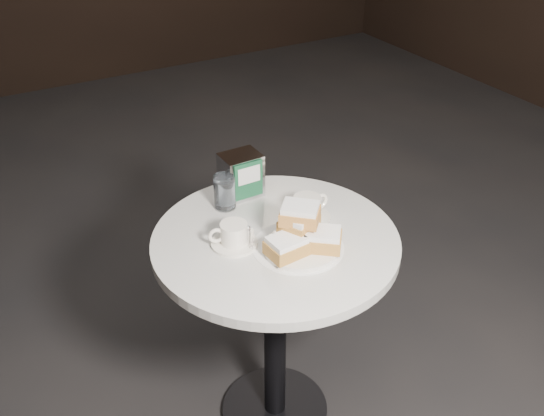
{
  "coord_description": "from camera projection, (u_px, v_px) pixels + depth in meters",
  "views": [
    {
      "loc": [
        -0.7,
        -1.21,
        1.73
      ],
      "look_at": [
        0.0,
        0.02,
        0.83
      ],
      "focal_mm": 40.0,
      "sensor_mm": 36.0,
      "label": 1
    }
  ],
  "objects": [
    {
      "name": "ground",
      "position": [
        275.0,
        412.0,
        2.1
      ],
      "size": [
        7.0,
        7.0,
        0.0
      ],
      "primitive_type": "plane",
      "color": "black",
      "rests_on": "ground"
    },
    {
      "name": "cafe_table",
      "position": [
        275.0,
        291.0,
        1.81
      ],
      "size": [
        0.7,
        0.7,
        0.74
      ],
      "color": "black",
      "rests_on": "ground"
    },
    {
      "name": "sugar_spill",
      "position": [
        298.0,
        247.0,
        1.66
      ],
      "size": [
        0.29,
        0.29,
        0.0
      ],
      "primitive_type": "cylinder",
      "rotation": [
        0.0,
        0.0,
        -0.14
      ],
      "color": "white",
      "rests_on": "cafe_table"
    },
    {
      "name": "beignet_plate",
      "position": [
        302.0,
        235.0,
        1.62
      ],
      "size": [
        0.24,
        0.24,
        0.13
      ],
      "rotation": [
        0.0,
        0.0,
        -0.23
      ],
      "color": "white",
      "rests_on": "cafe_table"
    },
    {
      "name": "coffee_cup_left",
      "position": [
        233.0,
        236.0,
        1.66
      ],
      "size": [
        0.16,
        0.16,
        0.07
      ],
      "rotation": [
        0.0,
        0.0,
        -0.25
      ],
      "color": "white",
      "rests_on": "cafe_table"
    },
    {
      "name": "coffee_cup_right",
      "position": [
        307.0,
        210.0,
        1.76
      ],
      "size": [
        0.16,
        0.16,
        0.07
      ],
      "rotation": [
        0.0,
        0.0,
        0.13
      ],
      "color": "beige",
      "rests_on": "cafe_table"
    },
    {
      "name": "water_glass_left",
      "position": [
        225.0,
        192.0,
        1.81
      ],
      "size": [
        0.08,
        0.08,
        0.11
      ],
      "rotation": [
        0.0,
        0.0,
        -0.26
      ],
      "color": "white",
      "rests_on": "cafe_table"
    },
    {
      "name": "water_glass_right",
      "position": [
        237.0,
        180.0,
        1.85
      ],
      "size": [
        0.09,
        0.09,
        0.12
      ],
      "rotation": [
        0.0,
        0.0,
        -0.26
      ],
      "color": "silver",
      "rests_on": "cafe_table"
    },
    {
      "name": "napkin_dispenser",
      "position": [
        241.0,
        175.0,
        1.86
      ],
      "size": [
        0.12,
        0.1,
        0.14
      ],
      "rotation": [
        0.0,
        0.0,
        0.02
      ],
      "color": "silver",
      "rests_on": "cafe_table"
    }
  ]
}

